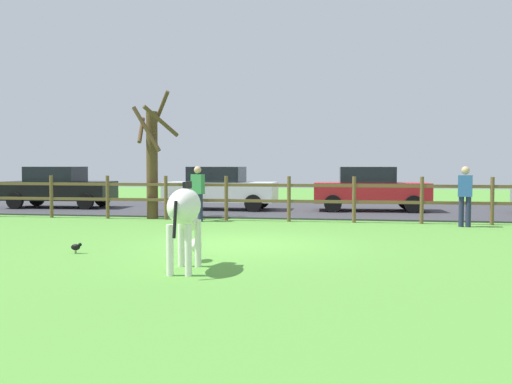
{
  "coord_description": "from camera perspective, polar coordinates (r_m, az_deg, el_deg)",
  "views": [
    {
      "loc": [
        2.37,
        -12.0,
        1.68
      ],
      "look_at": [
        0.16,
        0.69,
        1.08
      ],
      "focal_mm": 40.68,
      "sensor_mm": 36.0,
      "label": 1
    }
  ],
  "objects": [
    {
      "name": "parked_car_black",
      "position": [
        23.3,
        -18.81,
        0.49
      ],
      "size": [
        4.11,
        2.11,
        1.56
      ],
      "color": "black",
      "rests_on": "parking_asphalt"
    },
    {
      "name": "visitor_left_of_tree",
      "position": [
        16.62,
        19.87,
        -0.14
      ],
      "size": [
        0.4,
        0.29,
        1.64
      ],
      "color": "#232847",
      "rests_on": "ground_plane"
    },
    {
      "name": "parked_car_white",
      "position": [
        21.16,
        -3.57,
        0.42
      ],
      "size": [
        4.01,
        1.89,
        1.56
      ],
      "color": "white",
      "rests_on": "parking_asphalt"
    },
    {
      "name": "crow_on_grass",
      "position": [
        11.54,
        -17.27,
        -5.17
      ],
      "size": [
        0.21,
        0.1,
        0.2
      ],
      "color": "black",
      "rests_on": "ground_plane"
    },
    {
      "name": "parked_car_red",
      "position": [
        20.91,
        11.13,
        0.35
      ],
      "size": [
        4.09,
        2.07,
        1.56
      ],
      "color": "red",
      "rests_on": "parking_asphalt"
    },
    {
      "name": "visitor_right_of_tree",
      "position": [
        17.23,
        -5.75,
        0.1
      ],
      "size": [
        0.41,
        0.31,
        1.64
      ],
      "color": "#232847",
      "rests_on": "ground_plane"
    },
    {
      "name": "ground_plane",
      "position": [
        12.35,
        -1.29,
        -5.14
      ],
      "size": [
        60.0,
        60.0,
        0.0
      ],
      "primitive_type": "plane",
      "color": "#549338"
    },
    {
      "name": "paddock_fence",
      "position": [
        17.28,
        0.13,
        -0.36
      ],
      "size": [
        21.01,
        0.11,
        1.34
      ],
      "color": "brown",
      "rests_on": "ground_plane"
    },
    {
      "name": "zebra",
      "position": [
        9.29,
        -6.96,
        -2.0
      ],
      "size": [
        0.59,
        1.94,
        1.41
      ],
      "color": "white",
      "rests_on": "ground_plane"
    },
    {
      "name": "bare_tree",
      "position": [
        18.33,
        -10.17,
        3.27
      ],
      "size": [
        1.36,
        1.45,
        3.99
      ],
      "color": "#513A23",
      "rests_on": "ground_plane"
    },
    {
      "name": "parking_asphalt",
      "position": [
        21.5,
        3.51,
        -1.73
      ],
      "size": [
        28.0,
        7.4,
        0.05
      ],
      "primitive_type": "cube",
      "color": "#38383D",
      "rests_on": "ground_plane"
    }
  ]
}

